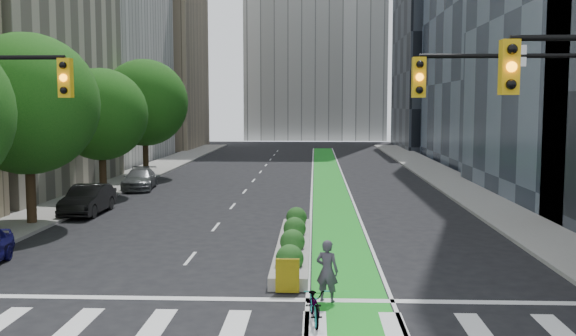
# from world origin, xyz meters

# --- Properties ---
(ground) EXTENTS (160.00, 160.00, 0.00)m
(ground) POSITION_xyz_m (0.00, 0.00, 0.00)
(ground) COLOR black
(ground) RESTS_ON ground
(sidewalk_left) EXTENTS (3.60, 90.00, 0.15)m
(sidewalk_left) POSITION_xyz_m (-11.80, 25.00, 0.07)
(sidewalk_left) COLOR gray
(sidewalk_left) RESTS_ON ground
(sidewalk_right) EXTENTS (3.60, 90.00, 0.15)m
(sidewalk_right) POSITION_xyz_m (11.80, 25.00, 0.07)
(sidewalk_right) COLOR gray
(sidewalk_right) RESTS_ON ground
(bike_lane_paint) EXTENTS (2.20, 70.00, 0.01)m
(bike_lane_paint) POSITION_xyz_m (3.00, 30.00, 0.01)
(bike_lane_paint) COLOR #1B9522
(bike_lane_paint) RESTS_ON ground
(building_tan_far) EXTENTS (14.00, 16.00, 26.00)m
(building_tan_far) POSITION_xyz_m (-20.00, 66.00, 13.00)
(building_tan_far) COLOR tan
(building_tan_far) RESTS_ON ground
(building_dark_end) EXTENTS (14.00, 18.00, 28.00)m
(building_dark_end) POSITION_xyz_m (20.00, 68.00, 14.00)
(building_dark_end) COLOR black
(building_dark_end) RESTS_ON ground
(tree_mid) EXTENTS (6.40, 6.40, 8.78)m
(tree_mid) POSITION_xyz_m (-11.00, 12.00, 5.57)
(tree_mid) COLOR black
(tree_mid) RESTS_ON ground
(tree_midfar) EXTENTS (5.60, 5.60, 7.76)m
(tree_midfar) POSITION_xyz_m (-11.00, 22.00, 4.95)
(tree_midfar) COLOR black
(tree_midfar) RESTS_ON ground
(tree_far) EXTENTS (6.60, 6.60, 9.00)m
(tree_far) POSITION_xyz_m (-11.00, 32.00, 5.69)
(tree_far) COLOR black
(tree_far) RESTS_ON ground
(signal_right) EXTENTS (5.82, 0.51, 7.20)m
(signal_right) POSITION_xyz_m (8.67, 0.47, 4.80)
(signal_right) COLOR black
(signal_right) RESTS_ON ground
(median_planter) EXTENTS (1.20, 10.26, 1.10)m
(median_planter) POSITION_xyz_m (1.20, 7.04, 0.37)
(median_planter) COLOR gray
(median_planter) RESTS_ON ground
(bicycle) EXTENTS (0.81, 1.87, 0.95)m
(bicycle) POSITION_xyz_m (2.00, -0.56, 0.48)
(bicycle) COLOR gray
(bicycle) RESTS_ON ground
(cyclist) EXTENTS (0.75, 0.62, 1.78)m
(cyclist) POSITION_xyz_m (2.35, 1.09, 0.89)
(cyclist) COLOR #3B3641
(cyclist) RESTS_ON ground
(parked_car_left_mid) EXTENTS (1.60, 4.54, 1.49)m
(parked_car_left_mid) POSITION_xyz_m (-9.50, 15.14, 0.75)
(parked_car_left_mid) COLOR black
(parked_car_left_mid) RESTS_ON ground
(parked_car_left_far) EXTENTS (2.45, 4.87, 1.36)m
(parked_car_left_far) POSITION_xyz_m (-9.50, 24.80, 0.68)
(parked_car_left_far) COLOR #585B5D
(parked_car_left_far) RESTS_ON ground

